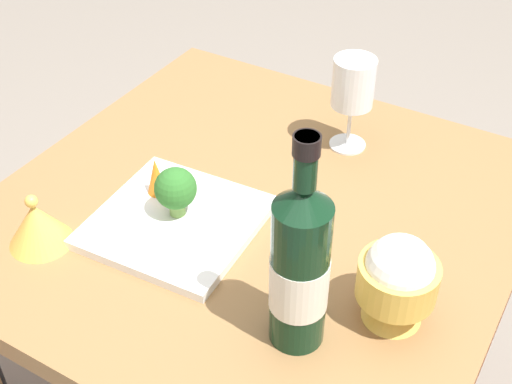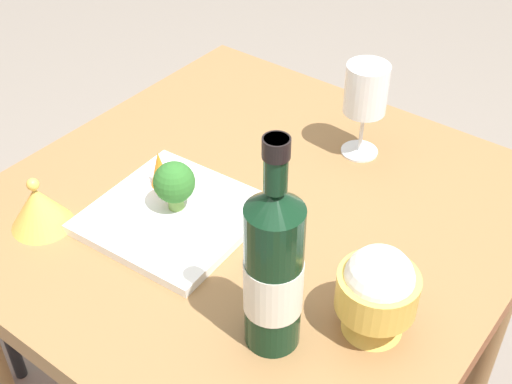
{
  "view_description": "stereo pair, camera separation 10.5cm",
  "coord_description": "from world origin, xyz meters",
  "px_view_note": "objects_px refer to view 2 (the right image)",
  "views": [
    {
      "loc": [
        0.45,
        -0.76,
        1.49
      ],
      "look_at": [
        0.0,
        0.0,
        0.78
      ],
      "focal_mm": 48.18,
      "sensor_mm": 36.0,
      "label": 1
    },
    {
      "loc": [
        0.53,
        -0.7,
        1.49
      ],
      "look_at": [
        0.0,
        0.0,
        0.78
      ],
      "focal_mm": 48.18,
      "sensor_mm": 36.0,
      "label": 2
    }
  ],
  "objects_px": {
    "rice_bowl": "(377,291)",
    "wine_bottle": "(274,270)",
    "serving_plate": "(174,216)",
    "wine_glass": "(366,91)",
    "rice_bowl_lid": "(39,207)",
    "broccoli_floret": "(174,183)",
    "carrot_garnish_left": "(159,169)"
  },
  "relations": [
    {
      "from": "wine_glass",
      "to": "broccoli_floret",
      "type": "distance_m",
      "value": 0.37
    },
    {
      "from": "rice_bowl",
      "to": "carrot_garnish_left",
      "type": "relative_size",
      "value": 2.11
    },
    {
      "from": "broccoli_floret",
      "to": "carrot_garnish_left",
      "type": "distance_m",
      "value": 0.07
    },
    {
      "from": "broccoli_floret",
      "to": "carrot_garnish_left",
      "type": "height_order",
      "value": "broccoli_floret"
    },
    {
      "from": "wine_glass",
      "to": "broccoli_floret",
      "type": "bearing_deg",
      "value": -113.77
    },
    {
      "from": "rice_bowl_lid",
      "to": "broccoli_floret",
      "type": "bearing_deg",
      "value": 43.91
    },
    {
      "from": "serving_plate",
      "to": "broccoli_floret",
      "type": "xyz_separation_m",
      "value": [
        -0.0,
        0.01,
        0.06
      ]
    },
    {
      "from": "wine_bottle",
      "to": "carrot_garnish_left",
      "type": "relative_size",
      "value": 4.87
    },
    {
      "from": "broccoli_floret",
      "to": "carrot_garnish_left",
      "type": "relative_size",
      "value": 1.28
    },
    {
      "from": "wine_glass",
      "to": "rice_bowl",
      "type": "bearing_deg",
      "value": -57.08
    },
    {
      "from": "rice_bowl_lid",
      "to": "wine_glass",
      "type": "bearing_deg",
      "value": 57.98
    },
    {
      "from": "rice_bowl_lid",
      "to": "serving_plate",
      "type": "bearing_deg",
      "value": 40.85
    },
    {
      "from": "wine_glass",
      "to": "rice_bowl_lid",
      "type": "bearing_deg",
      "value": -122.02
    },
    {
      "from": "rice_bowl",
      "to": "rice_bowl_lid",
      "type": "relative_size",
      "value": 1.42
    },
    {
      "from": "serving_plate",
      "to": "wine_glass",
      "type": "bearing_deg",
      "value": 67.51
    },
    {
      "from": "broccoli_floret",
      "to": "rice_bowl",
      "type": "bearing_deg",
      "value": -2.26
    },
    {
      "from": "wine_glass",
      "to": "rice_bowl",
      "type": "xyz_separation_m",
      "value": [
        0.23,
        -0.35,
        -0.05
      ]
    },
    {
      "from": "wine_bottle",
      "to": "rice_bowl",
      "type": "distance_m",
      "value": 0.15
    },
    {
      "from": "wine_glass",
      "to": "rice_bowl_lid",
      "type": "distance_m",
      "value": 0.58
    },
    {
      "from": "rice_bowl",
      "to": "broccoli_floret",
      "type": "height_order",
      "value": "rice_bowl"
    },
    {
      "from": "wine_glass",
      "to": "broccoli_floret",
      "type": "relative_size",
      "value": 2.09
    },
    {
      "from": "wine_bottle",
      "to": "carrot_garnish_left",
      "type": "bearing_deg",
      "value": 157.63
    },
    {
      "from": "rice_bowl",
      "to": "rice_bowl_lid",
      "type": "distance_m",
      "value": 0.55
    },
    {
      "from": "rice_bowl_lid",
      "to": "broccoli_floret",
      "type": "height_order",
      "value": "broccoli_floret"
    },
    {
      "from": "serving_plate",
      "to": "broccoli_floret",
      "type": "bearing_deg",
      "value": 107.97
    },
    {
      "from": "rice_bowl",
      "to": "wine_bottle",
      "type": "bearing_deg",
      "value": -136.26
    },
    {
      "from": "rice_bowl",
      "to": "serving_plate",
      "type": "bearing_deg",
      "value": 179.55
    },
    {
      "from": "rice_bowl_lid",
      "to": "carrot_garnish_left",
      "type": "height_order",
      "value": "rice_bowl_lid"
    },
    {
      "from": "serving_plate",
      "to": "wine_bottle",
      "type": "bearing_deg",
      "value": -19.94
    },
    {
      "from": "serving_plate",
      "to": "rice_bowl",
      "type": "bearing_deg",
      "value": -0.45
    },
    {
      "from": "serving_plate",
      "to": "carrot_garnish_left",
      "type": "distance_m",
      "value": 0.09
    },
    {
      "from": "rice_bowl_lid",
      "to": "rice_bowl",
      "type": "bearing_deg",
      "value": 14.32
    }
  ]
}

